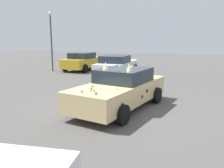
% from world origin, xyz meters
% --- Properties ---
extents(ground_plane, '(60.00, 60.00, 0.00)m').
position_xyz_m(ground_plane, '(0.00, 0.00, 0.00)').
color(ground_plane, '#514F4C').
extents(art_car_decorated, '(4.86, 2.64, 1.73)m').
position_xyz_m(art_car_decorated, '(0.06, -0.01, 0.72)').
color(art_car_decorated, '#D8BC7F').
rests_on(art_car_decorated, ground).
extents(parked_sedan_near_right, '(4.14, 2.12, 1.39)m').
position_xyz_m(parked_sedan_near_right, '(8.88, 6.10, 0.70)').
color(parked_sedan_near_right, gold).
rests_on(parked_sedan_near_right, ground).
extents(parked_sedan_behind_left, '(4.36, 2.07, 1.39)m').
position_xyz_m(parked_sedan_behind_left, '(7.19, 2.66, 0.71)').
color(parked_sedan_behind_left, white).
rests_on(parked_sedan_behind_left, ground).
extents(lot_lamp_post, '(0.28, 0.28, 4.44)m').
position_xyz_m(lot_lamp_post, '(7.53, 8.04, 2.68)').
color(lot_lamp_post, '#4C4C51').
rests_on(lot_lamp_post, ground).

